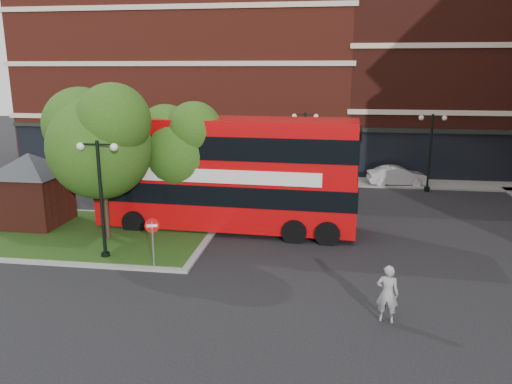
% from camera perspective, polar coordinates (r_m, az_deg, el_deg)
% --- Properties ---
extents(ground, '(120.00, 120.00, 0.00)m').
position_cam_1_polar(ground, '(20.15, -2.52, -8.74)').
color(ground, black).
rests_on(ground, ground).
extents(pavement_far, '(44.00, 3.00, 0.12)m').
position_cam_1_polar(pavement_far, '(35.77, 2.42, 1.48)').
color(pavement_far, slate).
rests_on(pavement_far, ground).
extents(terrace_far_left, '(26.00, 12.00, 14.00)m').
position_cam_1_polar(terrace_far_left, '(43.81, -7.16, 12.82)').
color(terrace_far_left, maroon).
rests_on(terrace_far_left, ground).
extents(terrace_far_right, '(18.00, 12.00, 16.00)m').
position_cam_1_polar(terrace_far_right, '(43.53, 22.83, 13.18)').
color(terrace_far_right, '#471911').
rests_on(terrace_far_right, ground).
extents(traffic_island, '(12.60, 7.60, 0.15)m').
position_cam_1_polar(traffic_island, '(25.38, -19.29, -4.53)').
color(traffic_island, gray).
rests_on(traffic_island, ground).
extents(kiosk, '(6.51, 6.51, 3.60)m').
position_cam_1_polar(kiosk, '(27.14, -24.34, 1.10)').
color(kiosk, '#471911').
rests_on(kiosk, traffic_island).
extents(tree_island_west, '(5.40, 4.71, 7.21)m').
position_cam_1_polar(tree_island_west, '(23.36, -17.62, 5.98)').
color(tree_island_west, '#2D2116').
rests_on(tree_island_west, ground).
extents(tree_island_east, '(4.46, 3.90, 6.29)m').
position_cam_1_polar(tree_island_east, '(24.63, -8.65, 5.56)').
color(tree_island_east, '#2D2116').
rests_on(tree_island_east, ground).
extents(lamp_island, '(1.72, 0.36, 5.00)m').
position_cam_1_polar(lamp_island, '(21.13, -17.31, -0.21)').
color(lamp_island, black).
rests_on(lamp_island, ground).
extents(lamp_far_left, '(1.72, 0.36, 5.00)m').
position_cam_1_polar(lamp_far_left, '(33.16, 5.56, 5.30)').
color(lamp_far_left, black).
rests_on(lamp_far_left, ground).
extents(lamp_far_right, '(1.72, 0.36, 5.00)m').
position_cam_1_polar(lamp_far_right, '(33.74, 19.30, 4.74)').
color(lamp_far_right, black).
rests_on(lamp_far_right, ground).
extents(bus, '(12.69, 3.39, 4.80)m').
position_cam_1_polar(bus, '(24.19, -3.46, 2.92)').
color(bus, '#B80709').
rests_on(bus, ground).
extents(woman, '(0.76, 0.57, 1.88)m').
position_cam_1_polar(woman, '(16.37, 14.78, -11.17)').
color(woman, gray).
rests_on(woman, ground).
extents(car_silver, '(4.38, 2.16, 1.44)m').
position_cam_1_polar(car_silver, '(35.10, -9.25, 2.16)').
color(car_silver, '#ADB0B5').
rests_on(car_silver, ground).
extents(car_white, '(4.13, 1.85, 1.32)m').
position_cam_1_polar(car_white, '(35.30, 15.86, 1.78)').
color(car_white, silver).
rests_on(car_white, ground).
extents(no_entry_sign, '(0.57, 0.21, 2.10)m').
position_cam_1_polar(no_entry_sign, '(20.01, -11.75, -4.61)').
color(no_entry_sign, slate).
rests_on(no_entry_sign, ground).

